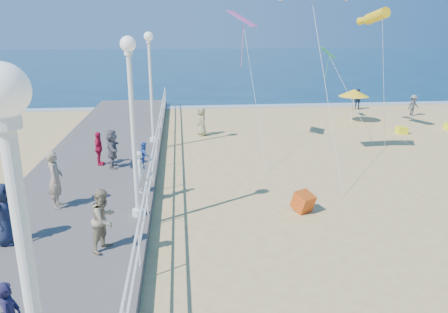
{
  "coord_description": "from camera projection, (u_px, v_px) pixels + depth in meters",
  "views": [
    {
      "loc": [
        -3.99,
        -12.5,
        5.97
      ],
      "look_at": [
        -2.5,
        2.0,
        1.6
      ],
      "focal_mm": 35.0,
      "sensor_mm": 36.0,
      "label": 1
    }
  ],
  "objects": [
    {
      "name": "spectator_4",
      "position": [
        4.0,
        214.0,
        11.43
      ],
      "size": [
        0.62,
        0.88,
        1.69
      ],
      "primitive_type": "imported",
      "rotation": [
        0.0,
        0.0,
        1.46
      ],
      "color": "#1A213A",
      "rests_on": "boardwalk"
    },
    {
      "name": "kite_windsock",
      "position": [
        377.0,
        16.0,
        22.94
      ],
      "size": [
        1.03,
        2.8,
        1.11
      ],
      "primitive_type": "cylinder",
      "rotation": [
        1.36,
        0.0,
        0.17
      ],
      "color": "yellow"
    },
    {
      "name": "ocean",
      "position": [
        201.0,
        62.0,
        75.95
      ],
      "size": [
        160.0,
        90.0,
        0.05
      ],
      "primitive_type": "cube",
      "color": "#0C2E4C",
      "rests_on": "ground"
    },
    {
      "name": "kite_diamond_green",
      "position": [
        328.0,
        53.0,
        27.14
      ],
      "size": [
        0.92,
        1.12,
        0.67
      ],
      "primitive_type": "cube",
      "rotation": [
        0.66,
        0.0,
        1.49
      ],
      "color": "green"
    },
    {
      "name": "spectator_1",
      "position": [
        104.0,
        219.0,
        11.13
      ],
      "size": [
        0.92,
        1.01,
        1.67
      ],
      "primitive_type": "imported",
      "rotation": [
        0.0,
        0.0,
        1.12
      ],
      "color": "#9B896B",
      "rests_on": "boardwalk"
    },
    {
      "name": "beach_walker_b",
      "position": [
        358.0,
        99.0,
        32.28
      ],
      "size": [
        0.97,
        0.74,
        1.53
      ],
      "primitive_type": "imported",
      "rotation": [
        0.0,
        0.0,
        2.67
      ],
      "color": "#182035",
      "rests_on": "ground"
    },
    {
      "name": "spectator_3",
      "position": [
        99.0,
        149.0,
        18.03
      ],
      "size": [
        0.37,
        0.84,
        1.41
      ],
      "primitive_type": "imported",
      "rotation": [
        0.0,
        0.0,
        1.55
      ],
      "color": "#C21841",
      "rests_on": "boardwalk"
    },
    {
      "name": "beach_walker_a",
      "position": [
        413.0,
        105.0,
        29.89
      ],
      "size": [
        1.07,
        0.79,
        1.48
      ],
      "primitive_type": "imported",
      "rotation": [
        0.0,
        0.0,
        0.28
      ],
      "color": "slate",
      "rests_on": "ground"
    },
    {
      "name": "beach_walker_c",
      "position": [
        202.0,
        122.0,
        24.54
      ],
      "size": [
        0.71,
        0.9,
        1.61
      ],
      "primitive_type": "imported",
      "rotation": [
        0.0,
        0.0,
        -1.29
      ],
      "color": "#918F64",
      "rests_on": "ground"
    },
    {
      "name": "railing",
      "position": [
        147.0,
        189.0,
        13.16
      ],
      "size": [
        0.05,
        42.0,
        0.55
      ],
      "color": "white",
      "rests_on": "boardwalk"
    },
    {
      "name": "box_kite",
      "position": [
        303.0,
        204.0,
        14.51
      ],
      "size": [
        0.83,
        0.89,
        0.74
      ],
      "primitive_type": "cube",
      "rotation": [
        0.31,
        0.0,
        0.53
      ],
      "color": "red",
      "rests_on": "ground"
    },
    {
      "name": "spectator_6",
      "position": [
        55.0,
        179.0,
        13.73
      ],
      "size": [
        0.52,
        0.73,
        1.87
      ],
      "primitive_type": "imported",
      "rotation": [
        0.0,
        0.0,
        1.68
      ],
      "color": "gray",
      "rests_on": "boardwalk"
    },
    {
      "name": "beach_chair_left",
      "position": [
        402.0,
        130.0,
        25.16
      ],
      "size": [
        0.55,
        0.55,
        0.4
      ],
      "primitive_type": "cube",
      "color": "#FCF61A",
      "rests_on": "ground"
    },
    {
      "name": "lamp_post_mid",
      "position": [
        132.0,
        110.0,
        12.44
      ],
      "size": [
        0.44,
        0.44,
        5.32
      ],
      "color": "white",
      "rests_on": "boardwalk"
    },
    {
      "name": "beach_umbrella",
      "position": [
        354.0,
        93.0,
        27.57
      ],
      "size": [
        1.9,
        1.9,
        2.14
      ],
      "color": "white",
      "rests_on": "ground"
    },
    {
      "name": "woman_holding_toddler",
      "position": [
        141.0,
        172.0,
        15.06
      ],
      "size": [
        0.39,
        0.56,
        1.48
      ],
      "primitive_type": "imported",
      "rotation": [
        0.0,
        0.0,
        1.51
      ],
      "color": "white",
      "rests_on": "boardwalk"
    },
    {
      "name": "surf_line",
      "position": [
        232.0,
        106.0,
        33.54
      ],
      "size": [
        160.0,
        1.2,
        0.04
      ],
      "primitive_type": "cube",
      "color": "silver",
      "rests_on": "ground"
    },
    {
      "name": "spectator_5",
      "position": [
        112.0,
        149.0,
        17.68
      ],
      "size": [
        0.6,
        1.51,
        1.58
      ],
      "primitive_type": "imported",
      "rotation": [
        0.0,
        0.0,
        1.66
      ],
      "color": "slate",
      "rests_on": "boardwalk"
    },
    {
      "name": "kite_diamond_pink",
      "position": [
        243.0,
        19.0,
        20.83
      ],
      "size": [
        1.71,
        1.81,
        0.75
      ],
      "primitive_type": "cube",
      "rotation": [
        0.53,
        0.0,
        1.19
      ],
      "color": "#E855AE"
    },
    {
      "name": "toddler_held",
      "position": [
        144.0,
        155.0,
        15.06
      ],
      "size": [
        0.37,
        0.46,
        0.9
      ],
      "primitive_type": "imported",
      "rotation": [
        0.0,
        0.0,
        1.51
      ],
      "color": "#2E52AF",
      "rests_on": "boardwalk"
    },
    {
      "name": "ground",
      "position": [
        308.0,
        220.0,
        14.02
      ],
      "size": [
        160.0,
        160.0,
        0.0
      ],
      "primitive_type": "plane",
      "color": "#DEBE74",
      "rests_on": "ground"
    },
    {
      "name": "boardwalk",
      "position": [
        67.0,
        224.0,
        13.23
      ],
      "size": [
        5.0,
        44.0,
        0.4
      ],
      "primitive_type": "cube",
      "color": "#655F5B",
      "rests_on": "ground"
    },
    {
      "name": "lamp_post_far",
      "position": [
        150.0,
        76.0,
        21.02
      ],
      "size": [
        0.44,
        0.44,
        5.32
      ],
      "color": "white",
      "rests_on": "boardwalk"
    },
    {
      "name": "lamp_post_near",
      "position": [
        32.0,
        298.0,
        3.87
      ],
      "size": [
        0.44,
        0.44,
        5.32
      ],
      "color": "white",
      "rests_on": "boardwalk"
    }
  ]
}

